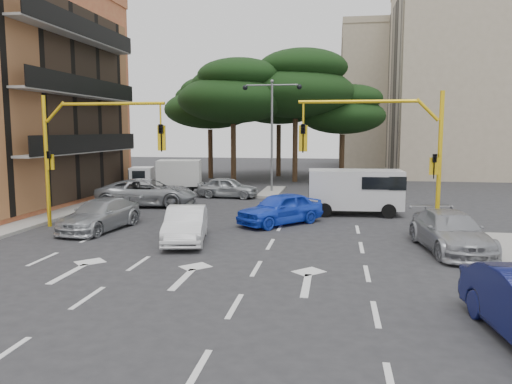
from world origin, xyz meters
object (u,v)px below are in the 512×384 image
(signal_mast_right, at_px, (394,144))
(car_silver_wagon, at_px, (100,215))
(street_lamp_center, at_px, (272,116))
(car_silver_parked, at_px, (450,232))
(van_white, at_px, (355,192))
(car_white_hatch, at_px, (186,225))
(car_silver_cross_b, at_px, (228,187))
(car_blue_compact, at_px, (280,209))
(signal_mast_left, at_px, (82,143))
(car_silver_cross_a, at_px, (148,192))
(box_truck_a, at_px, (167,177))

(signal_mast_right, xyz_separation_m, car_silver_wagon, (-12.70, -0.37, -3.20))
(street_lamp_center, xyz_separation_m, car_silver_parked, (8.70, -16.03, -4.70))
(car_silver_parked, bearing_deg, van_white, 104.88)
(car_white_hatch, bearing_deg, car_silver_cross_b, 83.48)
(signal_mast_right, distance_m, car_white_hatch, 9.04)
(car_silver_cross_b, height_order, car_silver_parked, car_silver_parked)
(signal_mast_right, distance_m, van_white, 6.38)
(car_blue_compact, distance_m, car_silver_wagon, 8.24)
(car_white_hatch, xyz_separation_m, car_silver_wagon, (-4.50, 1.73, -0.02))
(signal_mast_left, bearing_deg, car_silver_parked, -7.41)
(signal_mast_right, height_order, signal_mast_left, same)
(signal_mast_right, height_order, car_silver_parked, signal_mast_right)
(car_silver_cross_a, relative_size, car_silver_cross_b, 1.45)
(signal_mast_left, distance_m, car_silver_cross_a, 7.38)
(signal_mast_left, bearing_deg, signal_mast_right, 0.00)
(car_silver_wagon, relative_size, car_silver_cross_a, 0.81)
(van_white, height_order, box_truck_a, van_white)
(car_silver_cross_a, bearing_deg, signal_mast_right, -124.22)
(car_silver_wagon, xyz_separation_m, car_silver_cross_a, (-0.52, 7.07, 0.12))
(car_silver_parked, relative_size, box_truck_a, 1.03)
(van_white, bearing_deg, street_lamp_center, -150.08)
(signal_mast_right, xyz_separation_m, signal_mast_left, (-13.61, 0.00, 0.00))
(signal_mast_left, bearing_deg, car_blue_compact, 14.32)
(car_silver_cross_b, xyz_separation_m, car_silver_parked, (11.24, -13.03, 0.04))
(box_truck_a, bearing_deg, car_silver_cross_b, -113.39)
(car_silver_wagon, distance_m, van_white, 12.89)
(car_silver_cross_b, bearing_deg, car_silver_parked, -133.82)
(car_white_hatch, bearing_deg, signal_mast_right, 2.84)
(signal_mast_left, height_order, car_white_hatch, signal_mast_left)
(car_silver_cross_a, distance_m, car_silver_parked, 17.44)
(car_silver_wagon, height_order, car_silver_cross_a, car_silver_cross_a)
(car_silver_cross_a, height_order, car_silver_parked, car_silver_cross_a)
(street_lamp_center, height_order, car_silver_wagon, street_lamp_center)
(car_silver_wagon, bearing_deg, car_silver_cross_a, 102.10)
(car_white_hatch, xyz_separation_m, car_silver_parked, (10.09, 0.08, 0.02))
(car_silver_cross_b, distance_m, box_truck_a, 4.68)
(car_silver_wagon, bearing_deg, signal_mast_right, 9.62)
(box_truck_a, bearing_deg, car_silver_cross_a, 176.30)
(car_silver_wagon, relative_size, car_silver_cross_b, 1.18)
(signal_mast_right, height_order, car_silver_cross_a, signal_mast_right)
(signal_mast_right, xyz_separation_m, car_silver_cross_a, (-13.21, 6.70, -3.08))
(street_lamp_center, distance_m, car_silver_cross_a, 10.76)
(car_white_hatch, bearing_deg, car_silver_cross_a, 108.14)
(box_truck_a, bearing_deg, signal_mast_right, -141.82)
(car_silver_cross_a, height_order, van_white, van_white)
(car_white_hatch, bearing_deg, car_silver_wagon, 147.46)
(car_white_hatch, distance_m, car_silver_cross_a, 10.13)
(car_silver_parked, bearing_deg, car_silver_cross_a, 142.23)
(car_blue_compact, bearing_deg, car_silver_cross_b, 159.03)
(signal_mast_right, relative_size, street_lamp_center, 0.77)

